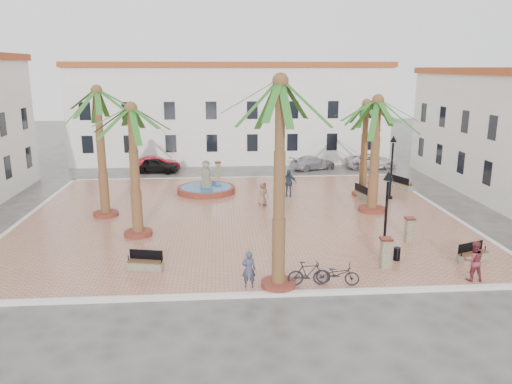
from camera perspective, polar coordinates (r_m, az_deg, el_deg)
ground at (r=30.80m, az=-1.86°, el=-2.92°), size 120.00×120.00×0.00m
plaza at (r=30.77m, az=-1.86°, el=-2.79°), size 26.00×22.00×0.15m
kerb_n at (r=41.42m, az=-2.50°, el=1.61°), size 26.30×0.30×0.16m
kerb_s at (r=20.50m, az=-0.54°, el=-11.68°), size 26.30×0.30×0.16m
kerb_e at (r=33.86m, az=20.71°, el=-2.13°), size 0.30×22.30×0.16m
kerb_w at (r=32.95m, az=-25.11°, el=-3.00°), size 0.30×22.30×0.16m
building_north at (r=49.62m, az=-2.89°, el=9.14°), size 30.40×7.40×9.50m
fountain at (r=36.45m, az=-5.70°, el=0.42°), size 4.20×4.20×2.17m
palm_nw at (r=30.85m, az=-17.65°, el=9.45°), size 4.93×4.93×7.88m
palm_sw at (r=26.61m, az=-14.01°, el=7.55°), size 4.93×4.93×7.16m
palm_s at (r=19.23m, az=2.79°, el=10.04°), size 4.66×4.66×8.65m
palm_e at (r=31.35m, az=13.69°, el=8.57°), size 5.45×5.45×7.29m
palm_ne at (r=35.37m, az=12.47°, el=8.64°), size 4.67×4.67×6.79m
bench_s at (r=23.16m, az=-12.55°, el=-8.07°), size 1.71×0.83×0.86m
bench_se at (r=25.69m, az=23.52°, el=-6.71°), size 1.69×1.04×0.85m
bench_e at (r=35.35m, az=12.18°, el=-0.29°), size 0.96×1.91×0.97m
bench_ne at (r=38.78m, az=16.35°, el=0.72°), size 1.23×1.94×0.98m
lamppost_s at (r=23.69m, az=14.73°, el=-0.93°), size 0.47×0.47×4.28m
lamppost_e at (r=35.25m, az=15.32°, el=3.96°), size 0.48×0.48×4.38m
bollard_se at (r=23.32m, az=14.56°, el=-6.71°), size 0.52×0.52×1.44m
bollard_n at (r=40.65m, az=-4.37°, el=2.52°), size 0.53×0.53×1.43m
bollard_e at (r=27.07m, az=17.11°, el=-4.10°), size 0.48×0.48×1.33m
litter_bin at (r=24.54m, az=15.80°, el=-6.82°), size 0.32×0.32×0.63m
cyclist_a at (r=20.69m, az=-0.84°, el=-8.83°), size 0.58×0.39×1.57m
bicycle_a at (r=21.34m, az=9.32°, el=-9.21°), size 1.90×1.07×0.94m
cyclist_b at (r=23.21m, az=23.61°, el=-7.21°), size 0.91×0.73×1.76m
bicycle_b at (r=21.07m, az=6.01°, el=-9.24°), size 1.76×0.52×1.05m
pedestrian_fountain_a at (r=32.72m, az=0.78°, el=-0.16°), size 0.94×0.82×1.61m
pedestrian_fountain_b at (r=35.09m, az=3.73°, el=1.05°), size 1.20×0.67×1.93m
pedestrian_north at (r=38.64m, az=-5.71°, el=2.21°), size 1.08×1.40×1.92m
pedestrian_east at (r=35.76m, az=13.34°, el=0.66°), size 0.71×1.53×1.58m
car_black at (r=44.64m, az=-11.41°, el=3.04°), size 4.21×2.27×1.36m
car_red at (r=45.23m, az=-11.31°, el=3.17°), size 4.28×2.46×1.33m
car_silver at (r=45.53m, az=6.51°, el=3.35°), size 4.57×3.21×1.23m
car_white at (r=46.95m, az=13.04°, el=3.45°), size 4.74×2.30×1.30m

